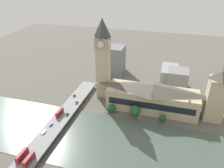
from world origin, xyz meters
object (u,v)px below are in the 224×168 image
Objects in this scene: double_decker_bus_lead at (60,112)px; road_bridge at (54,127)px; parliament_hall at (152,97)px; car_northbound_lead at (51,124)px; double_decker_bus_rear at (29,159)px; car_southbound_tail at (67,114)px; clock_tower at (103,57)px; car_northbound_mid at (74,96)px; victoria_tower at (216,96)px; car_southbound_mid at (44,132)px; car_southbound_lead at (77,103)px; double_decker_bus_mid at (22,155)px.

road_bridge is at bearing -169.60° from double_decker_bus_lead.
parliament_hall is 93.28m from car_northbound_lead.
double_decker_bus_rear is 2.39× the size of car_southbound_tail.
car_northbound_lead reaches higher than car_southbound_tail.
car_northbound_mid is (-17.75, 25.38, -37.47)m from clock_tower.
victoria_tower is 145.44m from car_southbound_mid.
car_southbound_mid is (-74.85, 25.22, -37.55)m from clock_tower.
car_northbound_lead is (0.72, 3.09, 1.53)m from road_bridge.
clock_tower is 17.01× the size of car_southbound_mid.
car_southbound_lead is (-17.26, 122.34, -17.93)m from victoria_tower.
road_bridge is 37.15m from car_southbound_lead.
car_northbound_mid reaches higher than car_southbound_mid.
clock_tower is at bearing -20.81° from car_northbound_lead.
car_northbound_lead is at bearing 76.82° from road_bridge.
road_bridge is 13.61× the size of double_decker_bus_mid.
parliament_hall is at bearing -85.43° from car_northbound_mid.
double_decker_bus_rear is at bearing -173.61° from double_decker_bus_lead.
double_decker_bus_mid is 2.92× the size of car_northbound_mid.
double_decker_bus_mid is 6.97m from double_decker_bus_rear.
road_bridge is at bearing 168.65° from car_southbound_tail.
car_southbound_lead is (21.01, -6.68, -2.05)m from double_decker_bus_lead.
double_decker_bus_rear reaches higher than car_northbound_lead.
double_decker_bus_rear is at bearing -170.88° from car_northbound_lead.
clock_tower is at bearing -55.03° from car_northbound_mid.
car_southbound_mid is 1.00× the size of car_southbound_tail.
parliament_hall reaches higher than road_bridge.
double_decker_bus_rear reaches higher than car_southbound_mid.
double_decker_bus_mid is (-89.97, 76.64, -5.68)m from parliament_hall.
double_decker_bus_lead is at bearing 106.52° from victoria_tower.
car_southbound_tail is (17.19, -3.45, 1.52)m from road_bridge.
double_decker_bus_mid is 26.81m from car_southbound_mid.
victoria_tower is at bearing -81.97° from car_southbound_lead.
road_bridge is 36.98× the size of car_northbound_lead.
car_southbound_tail is (-30.80, -7.21, -0.07)m from car_northbound_mid.
road_bridge is 48.16m from car_northbound_mid.
victoria_tower is at bearing -73.48° from double_decker_bus_lead.
victoria_tower is 4.46× the size of double_decker_bus_rear.
double_decker_bus_rear is 2.57× the size of car_northbound_lead.
double_decker_bus_rear is 2.76× the size of car_northbound_mid.
double_decker_bus_mid is at bearing 139.57° from parliament_hall.
victoria_tower is 158.71m from double_decker_bus_mid.
car_southbound_tail is (16.46, -6.54, -0.01)m from car_northbound_lead.
victoria_tower is at bearing -55.24° from double_decker_bus_mid.
victoria_tower is at bearing -63.99° from car_southbound_mid.
car_northbound_lead reaches higher than car_southbound_mid.
car_southbound_tail is at bearing 159.48° from clock_tower.
parliament_hall is at bearing -50.46° from car_southbound_mid.
double_decker_bus_rear is (-91.88, 123.03, -15.93)m from victoria_tower.
road_bridge is at bearing 113.25° from victoria_tower.
clock_tower is at bearing -31.79° from car_southbound_lead.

